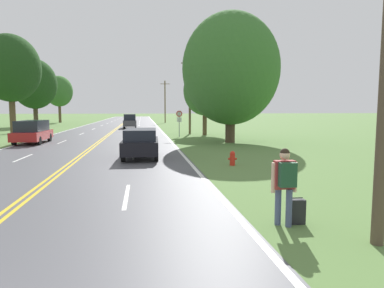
# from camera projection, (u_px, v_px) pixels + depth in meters

# --- Properties ---
(hitchhiker_person) EXTENTS (0.60, 0.43, 1.75)m
(hitchhiker_person) POSITION_uv_depth(u_px,v_px,m) (285.00, 179.00, 7.56)
(hitchhiker_person) COLOR #475175
(hitchhiker_person) RESTS_ON ground
(suitcase) EXTENTS (0.38, 0.18, 0.62)m
(suitcase) POSITION_uv_depth(u_px,v_px,m) (297.00, 212.00, 7.80)
(suitcase) COLOR black
(suitcase) RESTS_ON ground
(fire_hydrant) EXTENTS (0.41, 0.25, 0.67)m
(fire_hydrant) POSITION_uv_depth(u_px,v_px,m) (232.00, 158.00, 15.91)
(fire_hydrant) COLOR red
(fire_hydrant) RESTS_ON ground
(traffic_sign) EXTENTS (0.60, 0.10, 2.48)m
(traffic_sign) POSITION_uv_depth(u_px,v_px,m) (179.00, 117.00, 32.12)
(traffic_sign) COLOR gray
(traffic_sign) RESTS_ON ground
(utility_pole_midground) EXTENTS (1.80, 0.24, 7.94)m
(utility_pole_midground) POSITION_uv_depth(u_px,v_px,m) (190.00, 95.00, 35.64)
(utility_pole_midground) COLOR brown
(utility_pole_midground) RESTS_ON ground
(utility_pole_far) EXTENTS (1.80, 0.24, 7.95)m
(utility_pole_far) POSITION_uv_depth(u_px,v_px,m) (165.00, 101.00, 64.88)
(utility_pole_far) COLOR brown
(utility_pole_far) RESTS_ON ground
(tree_left_verge) EXTENTS (7.51, 7.51, 10.03)m
(tree_left_verge) POSITION_uv_depth(u_px,v_px,m) (231.00, 69.00, 26.39)
(tree_left_verge) COLOR #473828
(tree_left_verge) RESTS_ON ground
(tree_behind_sign) EXTENTS (6.58, 6.58, 10.22)m
(tree_behind_sign) POSITION_uv_depth(u_px,v_px,m) (34.00, 84.00, 51.96)
(tree_behind_sign) COLOR #473828
(tree_behind_sign) RESTS_ON ground
(tree_mid_treeline) EXTENTS (5.11, 5.11, 8.97)m
(tree_mid_treeline) POSITION_uv_depth(u_px,v_px,m) (59.00, 91.00, 65.70)
(tree_mid_treeline) COLOR brown
(tree_mid_treeline) RESTS_ON ground
(tree_right_cluster) EXTENTS (4.28, 4.28, 6.90)m
(tree_right_cluster) POSITION_uv_depth(u_px,v_px,m) (205.00, 91.00, 34.05)
(tree_right_cluster) COLOR brown
(tree_right_cluster) RESTS_ON ground
(tree_far_back) EXTENTS (6.18, 6.18, 10.49)m
(tree_far_back) POSITION_uv_depth(u_px,v_px,m) (10.00, 68.00, 36.12)
(tree_far_back) COLOR brown
(tree_far_back) RESTS_ON ground
(car_black_hatchback_approaching) EXTENTS (1.99, 4.07, 1.56)m
(car_black_hatchback_approaching) POSITION_uv_depth(u_px,v_px,m) (141.00, 142.00, 18.24)
(car_black_hatchback_approaching) COLOR black
(car_black_hatchback_approaching) RESTS_ON ground
(car_red_suv_mid_near) EXTENTS (1.92, 4.63, 1.75)m
(car_red_suv_mid_near) POSITION_uv_depth(u_px,v_px,m) (32.00, 131.00, 26.05)
(car_red_suv_mid_near) COLOR black
(car_red_suv_mid_near) RESTS_ON ground
(car_dark_grey_suv_mid_far) EXTENTS (1.86, 4.76, 1.92)m
(car_dark_grey_suv_mid_far) POSITION_uv_depth(u_px,v_px,m) (130.00, 121.00, 46.75)
(car_dark_grey_suv_mid_far) COLOR black
(car_dark_grey_suv_mid_far) RESTS_ON ground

